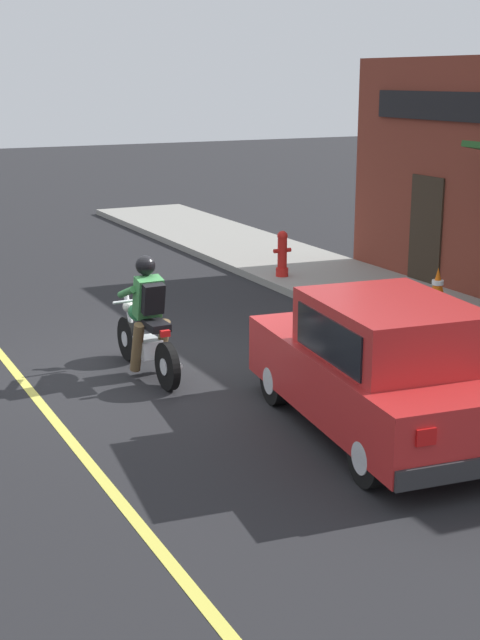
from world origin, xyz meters
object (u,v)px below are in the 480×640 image
traffic_cone (438,285)px  fire_hydrant (282,254)px  car_hatchback (380,368)px  motorcycle_with_rider (147,326)px

traffic_cone → fire_hydrant: bearing=114.6°
car_hatchback → traffic_cone: size_ratio=6.58×
motorcycle_with_rider → car_hatchback: size_ratio=0.51×
traffic_cone → car_hatchback: bearing=-135.2°
car_hatchback → motorcycle_with_rider: bearing=116.7°
motorcycle_with_rider → fire_hydrant: size_ratio=2.30×
car_hatchback → fire_hydrant: car_hatchback is taller
motorcycle_with_rider → car_hatchback: bearing=-63.3°
motorcycle_with_rider → car_hatchback: (1.55, -3.08, 0.09)m
car_hatchback → fire_hydrant: size_ratio=4.49×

